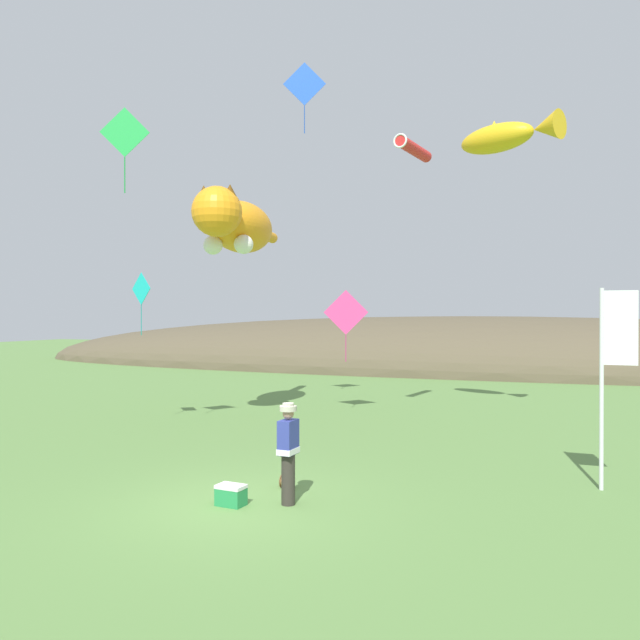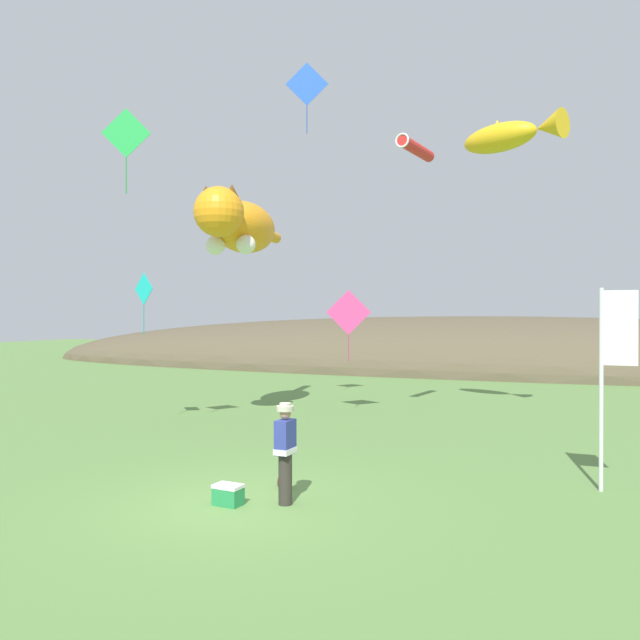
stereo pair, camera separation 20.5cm
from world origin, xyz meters
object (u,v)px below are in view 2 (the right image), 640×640
at_px(kite_tube_streamer, 416,149).
at_px(kite_diamond_teal, 144,290).
at_px(kite_giant_cat, 239,226).
at_px(festival_attendant, 285,450).
at_px(festival_banner_pole, 611,358).
at_px(kite_diamond_blue, 307,85).
at_px(kite_diamond_green, 126,134).
at_px(kite_fish_windsock, 510,135).
at_px(kite_diamond_pink, 349,313).
at_px(kite_spool, 283,481).
at_px(picnic_cooler, 228,495).

bearing_deg(kite_tube_streamer, kite_diamond_teal, -154.63).
relative_size(kite_giant_cat, kite_diamond_teal, 3.43).
bearing_deg(kite_tube_streamer, festival_attendant, -91.88).
distance_m(festival_banner_pole, kite_diamond_blue, 13.24).
height_order(festival_banner_pole, kite_giant_cat, kite_giant_cat).
relative_size(kite_tube_streamer, kite_diamond_green, 1.04).
height_order(festival_attendant, kite_fish_windsock, kite_fish_windsock).
xyz_separation_m(kite_fish_windsock, kite_tube_streamer, (-2.68, -1.16, -0.44)).
height_order(kite_diamond_green, kite_diamond_pink, kite_diamond_green).
xyz_separation_m(festival_attendant, kite_diamond_pink, (-2.16, 9.83, 2.44)).
height_order(kite_tube_streamer, kite_diamond_pink, kite_tube_streamer).
height_order(kite_spool, kite_giant_cat, kite_giant_cat).
bearing_deg(kite_tube_streamer, kite_giant_cat, -167.04).
bearing_deg(kite_diamond_blue, kite_diamond_green, -113.40).
bearing_deg(kite_tube_streamer, kite_fish_windsock, 23.41).
xyz_separation_m(festival_attendant, festival_banner_pole, (5.35, 2.92, 1.55)).
bearing_deg(festival_banner_pole, kite_diamond_blue, 145.81).
bearing_deg(festival_banner_pole, kite_tube_streamer, 129.74).
distance_m(kite_giant_cat, kite_diamond_blue, 5.08).
relative_size(kite_diamond_blue, kite_diamond_green, 1.07).
distance_m(kite_tube_streamer, kite_diamond_teal, 9.29).
bearing_deg(kite_tube_streamer, kite_spool, -95.46).
bearing_deg(festival_banner_pole, kite_fish_windsock, 108.12).
distance_m(festival_attendant, picnic_cooler, 1.26).
xyz_separation_m(kite_spool, kite_giant_cat, (-4.67, 6.79, 6.05)).
relative_size(festival_banner_pole, kite_fish_windsock, 1.13).
distance_m(festival_attendant, kite_diamond_pink, 10.35).
xyz_separation_m(kite_giant_cat, kite_tube_streamer, (5.44, 1.25, 2.25)).
distance_m(picnic_cooler, kite_diamond_green, 9.65).
bearing_deg(kite_tube_streamer, kite_diamond_pink, 161.27).
bearing_deg(kite_diamond_green, kite_tube_streamer, 45.28).
bearing_deg(kite_diamond_teal, kite_diamond_green, -61.18).
height_order(picnic_cooler, kite_diamond_teal, kite_diamond_teal).
xyz_separation_m(kite_diamond_pink, kite_diamond_teal, (-4.96, -4.35, 0.68)).
distance_m(kite_spool, picnic_cooler, 1.41).
height_order(kite_giant_cat, kite_diamond_pink, kite_giant_cat).
bearing_deg(kite_diamond_pink, kite_giant_cat, -145.12).
xyz_separation_m(kite_giant_cat, kite_diamond_blue, (1.94, 0.98, 4.59)).
xyz_separation_m(kite_spool, kite_diamond_teal, (-6.64, 4.53, 3.95)).
height_order(picnic_cooler, kite_diamond_pink, kite_diamond_pink).
relative_size(kite_giant_cat, kite_diamond_blue, 2.80).
bearing_deg(picnic_cooler, kite_diamond_teal, 136.58).
xyz_separation_m(kite_spool, picnic_cooler, (-0.44, -1.34, 0.05)).
bearing_deg(kite_diamond_blue, festival_banner_pole, -34.19).
relative_size(kite_giant_cat, kite_diamond_green, 2.99).
relative_size(kite_giant_cat, kite_fish_windsock, 1.89).
height_order(festival_attendant, kite_spool, festival_attendant).
relative_size(kite_giant_cat, kite_tube_streamer, 2.88).
bearing_deg(kite_giant_cat, kite_spool, -55.47).
relative_size(festival_attendant, kite_giant_cat, 0.28).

